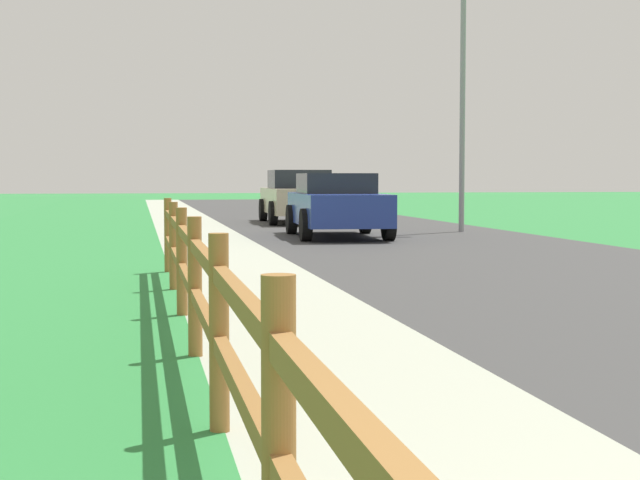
% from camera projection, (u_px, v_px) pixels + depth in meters
% --- Properties ---
extents(ground_plane, '(120.00, 120.00, 0.00)m').
position_uv_depth(ground_plane, '(232.00, 230.00, 25.63)').
color(ground_plane, '#2E813D').
extents(road_asphalt, '(7.00, 66.00, 0.01)m').
position_uv_depth(road_asphalt, '(345.00, 225.00, 28.24)').
color(road_asphalt, '#3B3B3B').
rests_on(road_asphalt, ground).
extents(curb_concrete, '(6.00, 66.00, 0.01)m').
position_uv_depth(curb_concrete, '(118.00, 227.00, 27.04)').
color(curb_concrete, '#A8AD9A').
rests_on(curb_concrete, ground).
extents(grass_verge, '(5.00, 66.00, 0.00)m').
position_uv_depth(grass_verge, '(63.00, 227.00, 26.76)').
color(grass_verge, '#2E813D').
rests_on(grass_verge, ground).
extents(rail_fence, '(0.11, 13.64, 1.09)m').
position_uv_depth(rail_fence, '(195.00, 275.00, 7.43)').
color(rail_fence, olive).
rests_on(rail_fence, ground).
extents(parked_suv_blue, '(2.21, 4.53, 1.48)m').
position_uv_depth(parked_suv_blue, '(337.00, 204.00, 22.41)').
color(parked_suv_blue, navy).
rests_on(parked_suv_blue, ground).
extents(parked_car_beige, '(2.25, 4.75, 1.61)m').
position_uv_depth(parked_car_beige, '(299.00, 197.00, 29.43)').
color(parked_car_beige, '#C6B793').
rests_on(parked_car_beige, ground).
extents(street_lamp, '(1.17, 0.20, 7.29)m').
position_uv_depth(street_lamp, '(467.00, 63.00, 24.35)').
color(street_lamp, gray).
rests_on(street_lamp, ground).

